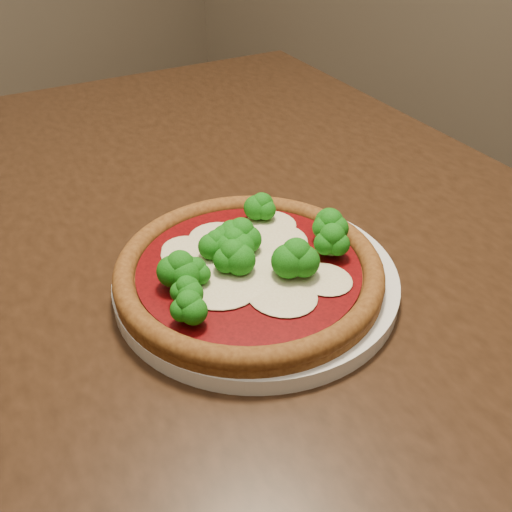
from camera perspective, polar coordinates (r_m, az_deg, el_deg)
The scene contains 3 objects.
dining_table at distance 0.73m, azimuth 0.73°, elevation -4.55°, with size 1.51×1.27×0.75m.
plate at distance 0.60m, azimuth 0.00°, elevation -2.40°, with size 0.30×0.30×0.02m, color silver.
pizza at distance 0.58m, azimuth -0.74°, elevation -0.84°, with size 0.27×0.27×0.06m.
Camera 1 is at (0.17, -0.41, 1.13)m, focal length 40.00 mm.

